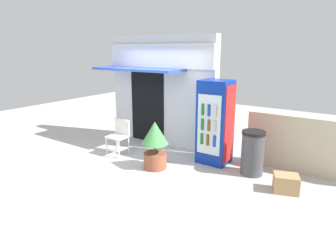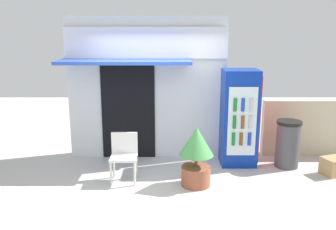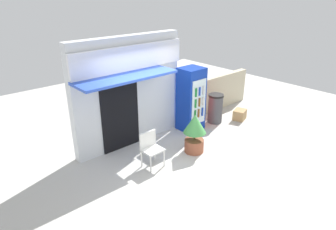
# 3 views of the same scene
# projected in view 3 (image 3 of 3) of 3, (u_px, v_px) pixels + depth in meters

# --- Properties ---
(ground) EXTENTS (16.00, 16.00, 0.00)m
(ground) POSITION_uv_depth(u_px,v_px,m) (178.00, 162.00, 7.17)
(ground) COLOR beige
(storefront_building) EXTENTS (3.16, 1.04, 2.82)m
(storefront_building) POSITION_uv_depth(u_px,v_px,m) (128.00, 90.00, 7.53)
(storefront_building) COLOR silver
(storefront_building) RESTS_ON ground
(drink_cooler) EXTENTS (0.68, 0.65, 1.84)m
(drink_cooler) POSITION_uv_depth(u_px,v_px,m) (191.00, 99.00, 8.53)
(drink_cooler) COLOR #0C2D9E
(drink_cooler) RESTS_ON ground
(plastic_chair) EXTENTS (0.45, 0.40, 0.84)m
(plastic_chair) POSITION_uv_depth(u_px,v_px,m) (151.00, 147.00, 6.86)
(plastic_chair) COLOR silver
(plastic_chair) RESTS_ON ground
(potted_plant_near_shop) EXTENTS (0.57, 0.57, 1.02)m
(potted_plant_near_shop) POSITION_uv_depth(u_px,v_px,m) (195.00, 131.00, 7.43)
(potted_plant_near_shop) COLOR #995138
(potted_plant_near_shop) RESTS_ON ground
(trash_bin) EXTENTS (0.46, 0.46, 0.90)m
(trash_bin) POSITION_uv_depth(u_px,v_px,m) (215.00, 108.00, 9.15)
(trash_bin) COLOR #47474C
(trash_bin) RESTS_ON ground
(stone_boundary_wall) EXTENTS (2.63, 0.21, 1.16)m
(stone_boundary_wall) POSITION_uv_depth(u_px,v_px,m) (219.00, 92.00, 10.19)
(stone_boundary_wall) COLOR beige
(stone_boundary_wall) RESTS_ON ground
(cardboard_box) EXTENTS (0.50, 0.45, 0.32)m
(cardboard_box) POSITION_uv_depth(u_px,v_px,m) (240.00, 115.00, 9.45)
(cardboard_box) COLOR tan
(cardboard_box) RESTS_ON ground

